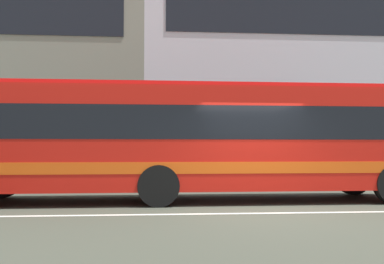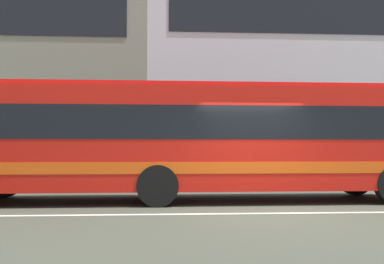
% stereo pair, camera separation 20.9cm
% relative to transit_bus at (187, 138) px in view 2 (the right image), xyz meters
% --- Properties ---
extents(ground_plane, '(160.00, 160.00, 0.00)m').
position_rel_transit_bus_xyz_m(ground_plane, '(1.52, -2.34, -1.68)').
color(ground_plane, '#404338').
extents(lane_centre_line, '(60.00, 0.16, 0.01)m').
position_rel_transit_bus_xyz_m(lane_centre_line, '(1.52, -2.34, -1.68)').
color(lane_centre_line, silver).
rests_on(lane_centre_line, ground_plane).
extents(apartment_block_right, '(23.15, 9.62, 13.44)m').
position_rel_transit_bus_xyz_m(apartment_block_right, '(10.23, 11.91, 5.04)').
color(apartment_block_right, silver).
rests_on(apartment_block_right, ground_plane).
extents(transit_bus, '(12.27, 2.63, 3.04)m').
position_rel_transit_bus_xyz_m(transit_bus, '(0.00, 0.00, 0.00)').
color(transit_bus, red).
rests_on(transit_bus, ground_plane).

